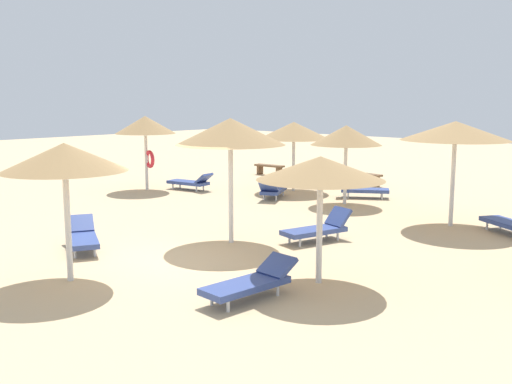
{
  "coord_description": "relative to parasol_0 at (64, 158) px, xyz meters",
  "views": [
    {
      "loc": [
        10.07,
        -8.01,
        3.6
      ],
      "look_at": [
        0.0,
        3.0,
        1.2
      ],
      "focal_mm": 41.25,
      "sensor_mm": 36.0,
      "label": 1
    }
  ],
  "objects": [
    {
      "name": "bench_1",
      "position": [
        -2.65,
        15.13,
        -2.11
      ],
      "size": [
        1.54,
        0.56,
        0.49
      ],
      "color": "brown",
      "rests_on": "ground"
    },
    {
      "name": "parasol_0",
      "position": [
        0.0,
        0.0,
        0.0
      ],
      "size": [
        2.42,
        2.42,
        2.74
      ],
      "color": "silver",
      "rests_on": "ground"
    },
    {
      "name": "parasol_2",
      "position": [
        -8.32,
        8.2,
        0.07
      ],
      "size": [
        2.35,
        2.35,
        2.9
      ],
      "color": "silver",
      "rests_on": "ground"
    },
    {
      "name": "lounger_0",
      "position": [
        -1.97,
        1.47,
        -2.14
      ],
      "size": [
        1.98,
        1.44,
        0.7
      ],
      "color": "#33478C",
      "rests_on": "ground"
    },
    {
      "name": "parasol_6",
      "position": [
        3.72,
        3.23,
        -0.2
      ],
      "size": [
        2.48,
        2.48,
        2.5
      ],
      "color": "silver",
      "rests_on": "ground"
    },
    {
      "name": "lounger_2",
      "position": [
        -7.02,
        9.33,
        -2.14
      ],
      "size": [
        1.97,
        0.94,
        0.71
      ],
      "color": "#33478C",
      "rests_on": "ground"
    },
    {
      "name": "parasol_5",
      "position": [
        -0.79,
        10.84,
        -0.11
      ],
      "size": [
        2.4,
        2.4,
        2.69
      ],
      "color": "silver",
      "rests_on": "ground"
    },
    {
      "name": "parasol_4",
      "position": [
        3.4,
        9.95,
        0.23
      ],
      "size": [
        3.0,
        3.0,
        2.96
      ],
      "color": "silver",
      "rests_on": "ground"
    },
    {
      "name": "bench_0",
      "position": [
        -6.25,
        15.59,
        -2.11
      ],
      "size": [
        0.56,
        1.54,
        0.49
      ],
      "color": "brown",
      "rests_on": "ground"
    },
    {
      "name": "parasol_1",
      "position": [
        0.15,
        4.39,
        0.32
      ],
      "size": [
        2.71,
        2.71,
        3.11
      ],
      "color": "silver",
      "rests_on": "ground"
    },
    {
      "name": "bench_2",
      "position": [
        -7.67,
        14.8,
        -2.11
      ],
      "size": [
        1.53,
        0.54,
        0.49
      ],
      "color": "brown",
      "rests_on": "ground"
    },
    {
      "name": "lounger_6",
      "position": [
        3.38,
        1.65,
        -2.14
      ],
      "size": [
        0.78,
        1.95,
        0.66
      ],
      "color": "#33478C",
      "rests_on": "ground"
    },
    {
      "name": "parasol_7",
      "position": [
        -3.9,
        11.9,
        -0.11
      ],
      "size": [
        2.8,
        2.8,
        2.68
      ],
      "color": "silver",
      "rests_on": "ground"
    },
    {
      "name": "ground_plane",
      "position": [
        0.26,
        2.19,
        -2.46
      ],
      "size": [
        80.0,
        80.0,
        0.0
      ],
      "primitive_type": "plane",
      "color": "#D1B284"
    },
    {
      "name": "lounger_7",
      "position": [
        -3.34,
        10.04,
        -2.14
      ],
      "size": [
        1.44,
        1.97,
        0.72
      ],
      "color": "#33478C",
      "rests_on": "ground"
    },
    {
      "name": "lounger_1",
      "position": [
        1.68,
        5.97,
        -2.13
      ],
      "size": [
        1.09,
        1.96,
        0.79
      ],
      "color": "#33478C",
      "rests_on": "ground"
    },
    {
      "name": "lounger_5",
      "position": [
        -1.06,
        12.29,
        -2.14
      ],
      "size": [
        1.94,
        1.57,
        0.7
      ],
      "color": "#33478C",
      "rests_on": "ground"
    }
  ]
}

